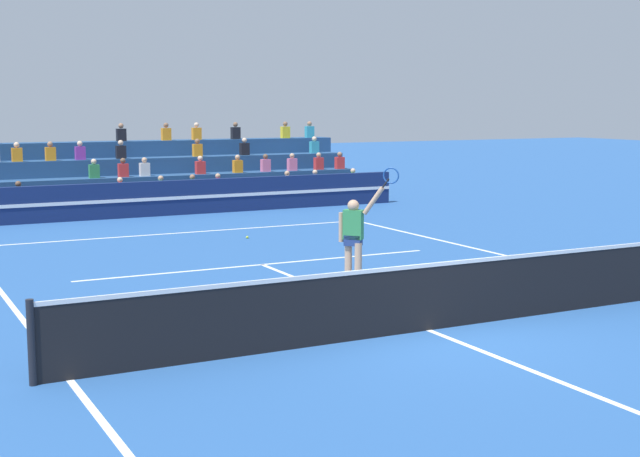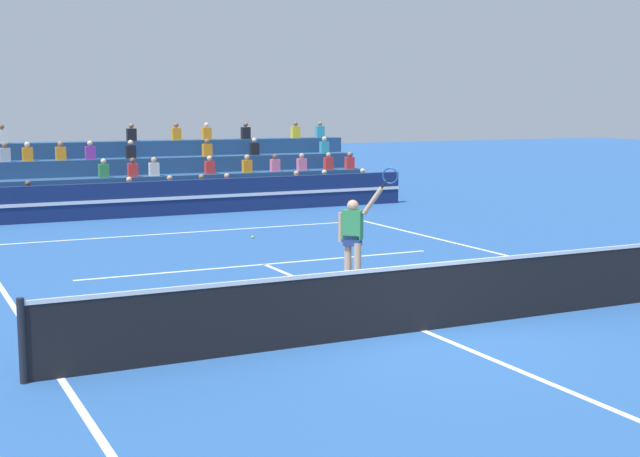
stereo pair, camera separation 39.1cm
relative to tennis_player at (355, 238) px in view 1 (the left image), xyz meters
name	(u,v)px [view 1 (the left image)]	position (x,y,z in m)	size (l,w,h in m)	color
ground_plane	(428,330)	(-0.51, -3.23, -0.98)	(120.00, 120.00, 0.00)	#285699
court_lines	(428,330)	(-0.51, -3.23, -0.98)	(11.10, 23.90, 0.01)	white
tennis_net	(429,296)	(-0.51, -3.23, -0.44)	(12.00, 0.10, 1.10)	black
sponsor_banner_wall	(140,199)	(-0.51, 12.58, -0.43)	(18.00, 0.26, 1.10)	navy
bleacher_stand	(115,182)	(-0.49, 15.74, -0.15)	(17.33, 3.80, 2.83)	navy
tennis_player	(355,238)	(0.00, 0.00, 0.00)	(0.87, 0.93, 2.40)	tan
tennis_ball	(247,237)	(0.69, 6.88, -0.95)	(0.07, 0.07, 0.07)	#C6DB33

